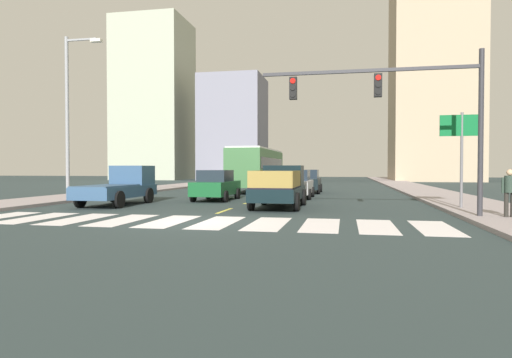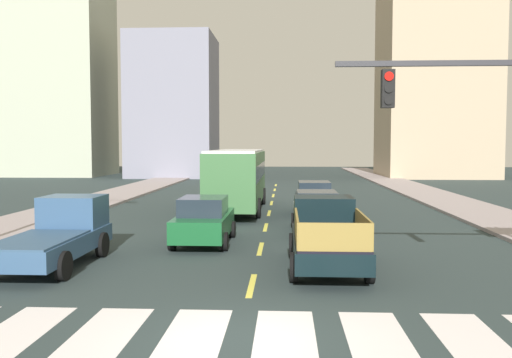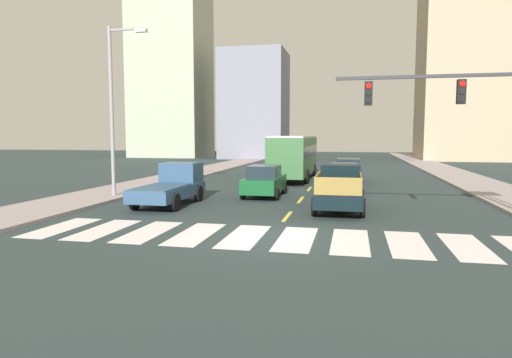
{
  "view_description": "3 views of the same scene",
  "coord_description": "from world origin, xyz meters",
  "px_view_note": "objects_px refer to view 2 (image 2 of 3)",
  "views": [
    {
      "loc": [
        5.07,
        -14.38,
        1.83
      ],
      "look_at": [
        -1.4,
        17.84,
        1.03
      ],
      "focal_mm": 31.26,
      "sensor_mm": 36.0,
      "label": 1
    },
    {
      "loc": [
        0.86,
        -10.0,
        3.62
      ],
      "look_at": [
        -0.43,
        14.17,
        2.1
      ],
      "focal_mm": 38.85,
      "sensor_mm": 36.0,
      "label": 2
    },
    {
      "loc": [
        2.6,
        -14.42,
        3.34
      ],
      "look_at": [
        -2.76,
        10.73,
        0.87
      ],
      "focal_mm": 31.74,
      "sensor_mm": 36.0,
      "label": 3
    }
  ],
  "objects_px": {
    "pickup_dark": "(59,234)",
    "city_bus": "(238,175)",
    "sedan_near_left": "(314,198)",
    "sedan_far": "(316,212)",
    "pickup_stakebed": "(326,235)",
    "sedan_mid": "(204,220)"
  },
  "relations": [
    {
      "from": "pickup_dark",
      "to": "city_bus",
      "type": "bearing_deg",
      "value": 71.76
    },
    {
      "from": "sedan_near_left",
      "to": "sedan_far",
      "type": "distance_m",
      "value": 5.88
    },
    {
      "from": "city_bus",
      "to": "sedan_far",
      "type": "distance_m",
      "value": 8.32
    },
    {
      "from": "pickup_stakebed",
      "to": "pickup_dark",
      "type": "relative_size",
      "value": 1.0
    },
    {
      "from": "pickup_stakebed",
      "to": "sedan_mid",
      "type": "distance_m",
      "value": 5.45
    },
    {
      "from": "pickup_stakebed",
      "to": "pickup_dark",
      "type": "distance_m",
      "value": 8.07
    },
    {
      "from": "pickup_stakebed",
      "to": "sedan_mid",
      "type": "relative_size",
      "value": 1.18
    },
    {
      "from": "pickup_stakebed",
      "to": "sedan_near_left",
      "type": "distance_m",
      "value": 12.11
    },
    {
      "from": "sedan_mid",
      "to": "sedan_near_left",
      "type": "bearing_deg",
      "value": 64.0
    },
    {
      "from": "city_bus",
      "to": "sedan_far",
      "type": "height_order",
      "value": "city_bus"
    },
    {
      "from": "pickup_dark",
      "to": "sedan_far",
      "type": "xyz_separation_m",
      "value": [
        8.13,
        6.33,
        -0.06
      ]
    },
    {
      "from": "pickup_dark",
      "to": "sedan_near_left",
      "type": "xyz_separation_m",
      "value": [
        8.32,
        12.21,
        -0.06
      ]
    },
    {
      "from": "city_bus",
      "to": "sedan_far",
      "type": "bearing_deg",
      "value": -60.35
    },
    {
      "from": "pickup_dark",
      "to": "city_bus",
      "type": "relative_size",
      "value": 0.48
    },
    {
      "from": "city_bus",
      "to": "sedan_far",
      "type": "relative_size",
      "value": 2.45
    },
    {
      "from": "sedan_mid",
      "to": "sedan_far",
      "type": "height_order",
      "value": "same"
    },
    {
      "from": "pickup_dark",
      "to": "sedan_near_left",
      "type": "height_order",
      "value": "pickup_dark"
    },
    {
      "from": "sedan_far",
      "to": "city_bus",
      "type": "bearing_deg",
      "value": 116.86
    },
    {
      "from": "pickup_stakebed",
      "to": "sedan_far",
      "type": "bearing_deg",
      "value": 87.85
    },
    {
      "from": "pickup_dark",
      "to": "sedan_mid",
      "type": "relative_size",
      "value": 1.18
    },
    {
      "from": "city_bus",
      "to": "sedan_far",
      "type": "xyz_separation_m",
      "value": [
        3.84,
        -7.29,
        -1.09
      ]
    },
    {
      "from": "pickup_stakebed",
      "to": "sedan_far",
      "type": "height_order",
      "value": "pickup_stakebed"
    }
  ]
}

